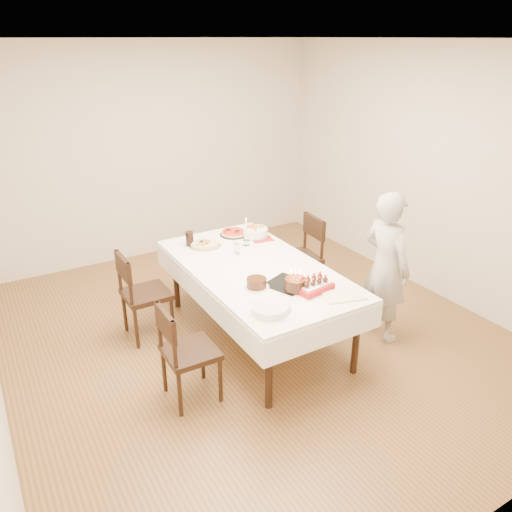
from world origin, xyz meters
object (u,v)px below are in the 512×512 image
layer_cake (256,283)px  cola_glass (190,239)px  chair_left_savory (146,294)px  birthday_cake (295,280)px  dining_table (256,302)px  taper_candle (246,231)px  chair_right_savory (298,258)px  person (386,267)px  pasta_bowl (255,232)px  pizza_pepperoni (234,233)px  pizza_white (205,244)px  chair_left_dessert (190,352)px  strawberry_box (313,286)px

layer_cake → cola_glass: bearing=95.2°
chair_left_savory → birthday_cake: 1.53m
dining_table → taper_candle: bearing=70.2°
chair_left_savory → taper_candle: taper_candle is taller
chair_right_savory → person: bearing=-72.9°
pasta_bowl → birthday_cake: birthday_cake is taller
pasta_bowl → person: bearing=-61.6°
pizza_pepperoni → layer_cake: 1.27m
person → layer_cake: (-1.27, 0.23, 0.06)m
taper_candle → chair_right_savory: bearing=-2.0°
person → pizza_white: bearing=41.9°
pasta_bowl → layer_cake: bearing=-120.0°
layer_cake → chair_left_dessert: bearing=-168.1°
pizza_pepperoni → taper_candle: size_ratio=0.98×
taper_candle → cola_glass: size_ratio=2.05×
person → pizza_white: size_ratio=4.52×
pizza_white → strawberry_box: strawberry_box is taller
chair_left_dessert → taper_candle: bearing=-136.0°
birthday_cake → strawberry_box: size_ratio=0.57×
chair_left_savory → pizza_white: 0.78m
chair_left_savory → pasta_bowl: chair_left_savory is taller
dining_table → cola_glass: cola_glass is taller
chair_left_savory → pasta_bowl: (1.28, 0.10, 0.35)m
birthday_cake → pizza_pepperoni: bearing=83.2°
chair_right_savory → cola_glass: chair_right_savory is taller
person → birthday_cake: (-1.02, 0.02, 0.11)m
chair_left_dessert → cola_glass: 1.48m
cola_glass → layer_cake: bearing=-84.8°
pizza_white → birthday_cake: birthday_cake is taller
chair_left_savory → layer_cake: (0.68, -0.93, 0.35)m
person → taper_candle: person is taller
pasta_bowl → pizza_pepperoni: bearing=136.3°
chair_left_savory → chair_left_dessert: bearing=89.0°
dining_table → chair_left_savory: chair_left_savory is taller
birthday_cake → chair_left_savory: bearing=129.5°
chair_right_savory → chair_left_dessert: 2.00m
chair_left_dessert → layer_cake: (0.70, 0.15, 0.36)m
cola_glass → layer_cake: cola_glass is taller
chair_left_savory → pizza_pepperoni: size_ratio=2.98×
cola_glass → pizza_pepperoni: bearing=3.9°
dining_table → chair_left_dessert: chair_left_dessert is taller
pizza_pepperoni → strawberry_box: size_ratio=0.95×
person → layer_cake: size_ratio=6.72×
chair_right_savory → taper_candle: (-0.64, 0.02, 0.44)m
chair_left_savory → pizza_white: bearing=-169.8°
chair_left_savory → pizza_pepperoni: bearing=-166.7°
person → chair_left_savory: bearing=57.0°
chair_left_dessert → layer_cake: chair_left_dessert is taller
pasta_bowl → layer_cake: (-0.59, -1.03, -0.01)m
chair_left_savory → pizza_white: size_ratio=2.76×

